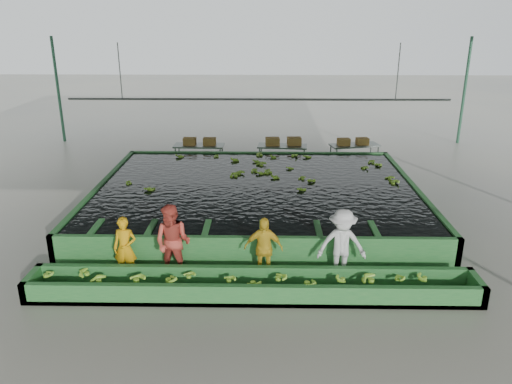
{
  "coord_description": "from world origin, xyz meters",
  "views": [
    {
      "loc": [
        0.25,
        -13.31,
        5.91
      ],
      "look_at": [
        0.0,
        0.5,
        1.0
      ],
      "focal_mm": 35.0,
      "sensor_mm": 36.0,
      "label": 1
    }
  ],
  "objects_px": {
    "worker_b": "(173,242)",
    "box_stack_mid": "(283,145)",
    "worker_c": "(263,248)",
    "packing_table_mid": "(282,156)",
    "flotation_tank": "(257,198)",
    "box_stack_left": "(200,145)",
    "packing_table_left": "(199,156)",
    "worker_a": "(125,248)",
    "sorting_trough": "(253,286)",
    "packing_table_right": "(354,155)",
    "box_stack_right": "(353,145)",
    "worker_d": "(342,245)"
  },
  "relations": [
    {
      "from": "sorting_trough",
      "to": "worker_c",
      "type": "relative_size",
      "value": 6.46
    },
    {
      "from": "box_stack_left",
      "to": "worker_c",
      "type": "bearing_deg",
      "value": -74.06
    },
    {
      "from": "packing_table_left",
      "to": "box_stack_right",
      "type": "relative_size",
      "value": 1.59
    },
    {
      "from": "packing_table_mid",
      "to": "packing_table_left",
      "type": "bearing_deg",
      "value": -179.61
    },
    {
      "from": "packing_table_mid",
      "to": "box_stack_right",
      "type": "distance_m",
      "value": 2.93
    },
    {
      "from": "flotation_tank",
      "to": "box_stack_mid",
      "type": "xyz_separation_m",
      "value": [
        1.01,
        5.01,
        0.46
      ]
    },
    {
      "from": "flotation_tank",
      "to": "worker_b",
      "type": "relative_size",
      "value": 5.46
    },
    {
      "from": "box_stack_left",
      "to": "box_stack_right",
      "type": "distance_m",
      "value": 6.26
    },
    {
      "from": "packing_table_mid",
      "to": "worker_a",
      "type": "bearing_deg",
      "value": -113.25
    },
    {
      "from": "box_stack_right",
      "to": "worker_d",
      "type": "bearing_deg",
      "value": -100.83
    },
    {
      "from": "worker_c",
      "to": "packing_table_left",
      "type": "distance_m",
      "value": 9.62
    },
    {
      "from": "flotation_tank",
      "to": "packing_table_mid",
      "type": "bearing_deg",
      "value": 78.99
    },
    {
      "from": "packing_table_left",
      "to": "worker_a",
      "type": "bearing_deg",
      "value": -93.56
    },
    {
      "from": "worker_c",
      "to": "box_stack_mid",
      "type": "bearing_deg",
      "value": 87.18
    },
    {
      "from": "sorting_trough",
      "to": "packing_table_left",
      "type": "relative_size",
      "value": 4.95
    },
    {
      "from": "box_stack_right",
      "to": "box_stack_mid",
      "type": "bearing_deg",
      "value": -178.1
    },
    {
      "from": "flotation_tank",
      "to": "packing_table_right",
      "type": "distance_m",
      "value": 6.5
    },
    {
      "from": "worker_c",
      "to": "box_stack_mid",
      "type": "xyz_separation_m",
      "value": [
        0.77,
        9.31,
        0.13
      ]
    },
    {
      "from": "box_stack_mid",
      "to": "worker_a",
      "type": "bearing_deg",
      "value": -113.34
    },
    {
      "from": "sorting_trough",
      "to": "box_stack_left",
      "type": "distance_m",
      "value": 10.35
    },
    {
      "from": "flotation_tank",
      "to": "packing_table_left",
      "type": "relative_size",
      "value": 4.95
    },
    {
      "from": "packing_table_right",
      "to": "packing_table_left",
      "type": "bearing_deg",
      "value": -177.9
    },
    {
      "from": "worker_d",
      "to": "box_stack_mid",
      "type": "bearing_deg",
      "value": 96.72
    },
    {
      "from": "packing_table_left",
      "to": "worker_d",
      "type": "bearing_deg",
      "value": -64.07
    },
    {
      "from": "worker_c",
      "to": "worker_d",
      "type": "distance_m",
      "value": 1.82
    },
    {
      "from": "flotation_tank",
      "to": "worker_b",
      "type": "distance_m",
      "value": 4.72
    },
    {
      "from": "box_stack_left",
      "to": "flotation_tank",
      "type": "bearing_deg",
      "value": -64.05
    },
    {
      "from": "worker_c",
      "to": "box_stack_mid",
      "type": "relative_size",
      "value": 1.08
    },
    {
      "from": "worker_c",
      "to": "box_stack_left",
      "type": "bearing_deg",
      "value": 107.87
    },
    {
      "from": "box_stack_mid",
      "to": "box_stack_left",
      "type": "bearing_deg",
      "value": -178.92
    },
    {
      "from": "packing_table_mid",
      "to": "box_stack_mid",
      "type": "distance_m",
      "value": 0.46
    },
    {
      "from": "worker_b",
      "to": "box_stack_left",
      "type": "relative_size",
      "value": 1.39
    },
    {
      "from": "flotation_tank",
      "to": "box_stack_right",
      "type": "relative_size",
      "value": 7.85
    },
    {
      "from": "worker_d",
      "to": "box_stack_right",
      "type": "relative_size",
      "value": 1.38
    },
    {
      "from": "worker_b",
      "to": "box_stack_mid",
      "type": "relative_size",
      "value": 1.27
    },
    {
      "from": "sorting_trough",
      "to": "packing_table_left",
      "type": "height_order",
      "value": "packing_table_left"
    },
    {
      "from": "packing_table_mid",
      "to": "packing_table_right",
      "type": "bearing_deg",
      "value": 4.06
    },
    {
      "from": "worker_b",
      "to": "packing_table_right",
      "type": "distance_m",
      "value": 11.12
    },
    {
      "from": "worker_b",
      "to": "box_stack_right",
      "type": "height_order",
      "value": "worker_b"
    },
    {
      "from": "flotation_tank",
      "to": "box_stack_left",
      "type": "relative_size",
      "value": 7.59
    },
    {
      "from": "box_stack_mid",
      "to": "worker_d",
      "type": "bearing_deg",
      "value": -83.59
    },
    {
      "from": "worker_a",
      "to": "box_stack_mid",
      "type": "distance_m",
      "value": 10.14
    },
    {
      "from": "packing_table_right",
      "to": "box_stack_right",
      "type": "xyz_separation_m",
      "value": [
        -0.09,
        -0.06,
        0.45
      ]
    },
    {
      "from": "worker_a",
      "to": "worker_c",
      "type": "height_order",
      "value": "worker_c"
    },
    {
      "from": "worker_a",
      "to": "box_stack_left",
      "type": "xyz_separation_m",
      "value": [
        0.6,
        9.25,
        0.16
      ]
    },
    {
      "from": "worker_d",
      "to": "packing_table_right",
      "type": "relative_size",
      "value": 0.88
    },
    {
      "from": "packing_table_right",
      "to": "box_stack_mid",
      "type": "relative_size",
      "value": 1.38
    },
    {
      "from": "worker_c",
      "to": "packing_table_right",
      "type": "xyz_separation_m",
      "value": [
        3.71,
        9.47,
        -0.32
      ]
    },
    {
      "from": "worker_c",
      "to": "packing_table_mid",
      "type": "height_order",
      "value": "worker_c"
    },
    {
      "from": "sorting_trough",
      "to": "box_stack_mid",
      "type": "distance_m",
      "value": 10.18
    }
  ]
}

